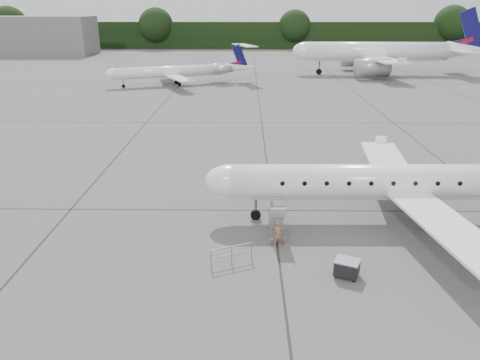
# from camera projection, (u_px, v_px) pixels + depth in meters

# --- Properties ---
(ground) EXTENTS (320.00, 320.00, 0.00)m
(ground) POSITION_uv_depth(u_px,v_px,m) (384.00, 248.00, 25.33)
(ground) COLOR slate
(ground) RESTS_ON ground
(treeline) EXTENTS (260.00, 4.00, 8.00)m
(treeline) POSITION_uv_depth(u_px,v_px,m) (271.00, 35.00, 145.84)
(treeline) COLOR black
(treeline) RESTS_ON ground
(terminal_building) EXTENTS (40.00, 14.00, 10.00)m
(terminal_building) POSITION_uv_depth(u_px,v_px,m) (19.00, 36.00, 127.67)
(terminal_building) COLOR slate
(terminal_building) RESTS_ON ground
(main_regional_jet) EXTENTS (27.93, 20.28, 7.10)m
(main_regional_jet) POSITION_uv_depth(u_px,v_px,m) (414.00, 165.00, 27.54)
(main_regional_jet) COLOR white
(main_regional_jet) RESTS_ON ground
(airstair) EXTENTS (0.88, 2.30, 2.22)m
(airstair) POSITION_uv_depth(u_px,v_px,m) (277.00, 218.00, 26.35)
(airstair) COLOR white
(airstair) RESTS_ON ground
(passenger) EXTENTS (0.56, 0.38, 1.52)m
(passenger) POSITION_uv_depth(u_px,v_px,m) (278.00, 234.00, 25.26)
(passenger) COLOR #865C49
(passenger) RESTS_ON ground
(safety_railing) EXTENTS (2.05, 0.95, 1.00)m
(safety_railing) POSITION_uv_depth(u_px,v_px,m) (232.00, 256.00, 23.62)
(safety_railing) COLOR gray
(safety_railing) RESTS_ON ground
(baggage_cart) EXTENTS (1.37, 1.26, 0.95)m
(baggage_cart) POSITION_uv_depth(u_px,v_px,m) (347.00, 268.00, 22.54)
(baggage_cart) COLOR black
(baggage_cart) RESTS_ON ground
(bg_narrowbody) EXTENTS (34.30, 24.89, 12.21)m
(bg_narrowbody) POSITION_uv_depth(u_px,v_px,m) (377.00, 42.00, 88.43)
(bg_narrowbody) COLOR white
(bg_narrowbody) RESTS_ON ground
(bg_regional_left) EXTENTS (28.60, 24.65, 6.31)m
(bg_regional_left) POSITION_uv_depth(u_px,v_px,m) (172.00, 66.00, 77.25)
(bg_regional_left) COLOR white
(bg_regional_left) RESTS_ON ground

